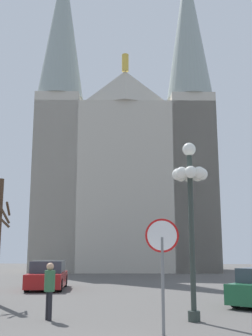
{
  "coord_description": "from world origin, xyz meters",
  "views": [
    {
      "loc": [
        1.5,
        -7.91,
        2.01
      ],
      "look_at": [
        -0.74,
        18.54,
        7.29
      ],
      "focal_mm": 44.65,
      "sensor_mm": 36.0,
      "label": 1
    }
  ],
  "objects_px": {
    "pedestrian_walking": "(50,285)",
    "street_lamp": "(190,191)",
    "parked_car_far_red": "(48,276)",
    "stop_sign": "(162,251)",
    "cathedral": "(125,167)"
  },
  "relations": [
    {
      "from": "parked_car_far_red",
      "to": "pedestrian_walking",
      "type": "xyz_separation_m",
      "value": [
        2.81,
        -10.08,
        0.31
      ]
    },
    {
      "from": "cathedral",
      "to": "pedestrian_walking",
      "type": "height_order",
      "value": "cathedral"
    },
    {
      "from": "stop_sign",
      "to": "pedestrian_walking",
      "type": "relative_size",
      "value": 1.7
    },
    {
      "from": "stop_sign",
      "to": "cathedral",
      "type": "bearing_deg",
      "value": 96.63
    },
    {
      "from": "street_lamp",
      "to": "pedestrian_walking",
      "type": "xyz_separation_m",
      "value": [
        -4.27,
        -0.13,
        -2.82
      ]
    },
    {
      "from": "street_lamp",
      "to": "parked_car_far_red",
      "type": "bearing_deg",
      "value": 125.45
    },
    {
      "from": "street_lamp",
      "to": "parked_car_far_red",
      "type": "relative_size",
      "value": 1.14
    },
    {
      "from": "stop_sign",
      "to": "pedestrian_walking",
      "type": "distance_m",
      "value": 4.05
    },
    {
      "from": "pedestrian_walking",
      "to": "street_lamp",
      "type": "bearing_deg",
      "value": 1.8
    },
    {
      "from": "pedestrian_walking",
      "to": "cathedral",
      "type": "bearing_deg",
      "value": 90.86
    },
    {
      "from": "cathedral",
      "to": "parked_car_far_red",
      "type": "height_order",
      "value": "cathedral"
    },
    {
      "from": "parked_car_far_red",
      "to": "pedestrian_walking",
      "type": "relative_size",
      "value": 2.84
    },
    {
      "from": "cathedral",
      "to": "parked_car_far_red",
      "type": "distance_m",
      "value": 23.51
    },
    {
      "from": "stop_sign",
      "to": "street_lamp",
      "type": "height_order",
      "value": "street_lamp"
    },
    {
      "from": "street_lamp",
      "to": "pedestrian_walking",
      "type": "distance_m",
      "value": 5.12
    }
  ]
}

